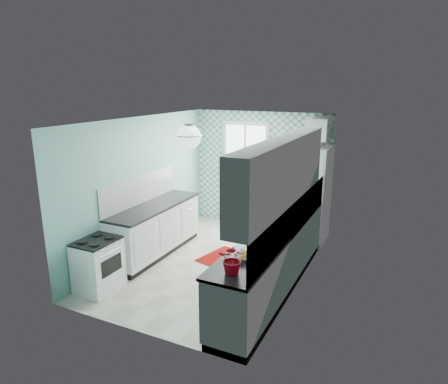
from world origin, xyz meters
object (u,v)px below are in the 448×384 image
at_px(ceiling_light, 189,137).
at_px(fruit_bowl, 247,257).
at_px(microwave, 310,139).
at_px(sink, 290,217).
at_px(stove, 98,264).
at_px(fridge, 307,194).
at_px(potted_plant, 233,259).

relative_size(ceiling_light, fruit_bowl, 1.26).
bearing_deg(microwave, ceiling_light, 69.27).
distance_m(ceiling_light, sink, 2.18).
bearing_deg(ceiling_light, fruit_bowl, -30.00).
bearing_deg(fruit_bowl, stove, -178.46).
height_order(fridge, potted_plant, fridge).
distance_m(potted_plant, microwave, 3.85).
height_order(fridge, microwave, microwave).
height_order(stove, microwave, microwave).
bearing_deg(microwave, sink, 95.90).
bearing_deg(ceiling_light, stove, -147.72).
distance_m(fridge, potted_plant, 3.74).
relative_size(fridge, stove, 2.42).
xyz_separation_m(fridge, sink, (0.09, -1.45, -0.02)).
xyz_separation_m(sink, potted_plant, (-0.00, -2.28, 0.19)).
height_order(potted_plant, microwave, microwave).
xyz_separation_m(ceiling_light, potted_plant, (1.20, -1.11, -1.20)).
xyz_separation_m(fridge, microwave, (0.00, 0.00, 1.09)).
xyz_separation_m(fridge, stove, (-2.31, -3.38, -0.54)).
bearing_deg(fridge, stove, -120.58).
bearing_deg(potted_plant, fruit_bowl, 90.00).
bearing_deg(sink, microwave, 94.13).
bearing_deg(microwave, fruit_bowl, 93.77).
xyz_separation_m(ceiling_light, fridge, (1.11, 2.62, -1.37)).
bearing_deg(microwave, potted_plant, 93.60).
relative_size(ceiling_light, potted_plant, 0.95).
height_order(sink, fruit_bowl, sink).
bearing_deg(potted_plant, microwave, 91.38).
xyz_separation_m(potted_plant, microwave, (-0.09, 3.73, 0.92)).
height_order(ceiling_light, sink, ceiling_light).
distance_m(stove, potted_plant, 2.53).
xyz_separation_m(stove, sink, (2.40, 1.92, 0.52)).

